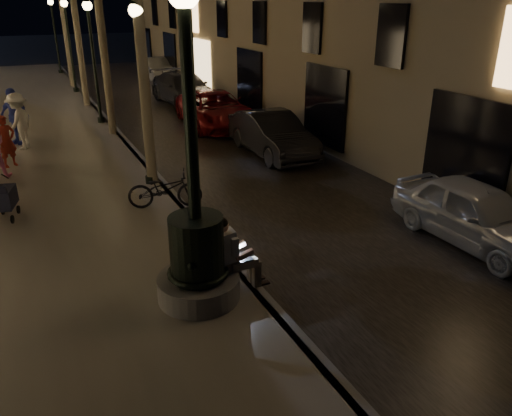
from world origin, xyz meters
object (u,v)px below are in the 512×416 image
car_rear (184,88)px  car_fifth (156,69)px  lamp_curb_d (54,25)px  car_second (272,134)px  car_third (215,109)px  pedestrian_red (7,141)px  lamp_curb_a (141,70)px  pedestrian_white (19,121)px  bicycle (165,189)px  pedestrian_blue (15,116)px  fountain_lamppost (197,244)px  seated_man_laptop (232,252)px  lamp_curb_b (92,45)px  stroller (4,198)px  lamp_curb_c (68,33)px  car_front (476,214)px

car_rear → car_fifth: car_rear is taller
lamp_curb_d → car_second: (4.56, -22.47, -2.52)m
car_third → pedestrian_red: 8.27m
lamp_curb_a → pedestrian_red: (-3.46, 3.28, -2.26)m
lamp_curb_a → car_fifth: size_ratio=1.18×
pedestrian_white → bicycle: pedestrian_white is taller
car_third → pedestrian_blue: (-7.44, -0.15, 0.46)m
fountain_lamppost → seated_man_laptop: 0.67m
lamp_curb_b → pedestrian_white: 4.64m
fountain_lamppost → car_third: 13.12m
seated_man_laptop → pedestrian_white: pedestrian_white is taller
stroller → car_second: size_ratio=0.24×
fountain_lamppost → stroller: fountain_lamppost is taller
lamp_curb_d → pedestrian_white: 19.17m
car_fifth → stroller: bearing=-114.4°
stroller → car_rear: (8.25, 12.28, 0.02)m
lamp_curb_d → car_fifth: 7.35m
lamp_curb_d → pedestrian_red: lamp_curb_d is taller
lamp_curb_c → car_rear: bearing=-45.5°
lamp_curb_a → pedestrian_red: bearing=136.5°
lamp_curb_c → pedestrian_blue: bearing=-107.4°
car_rear → stroller: bearing=-128.1°
stroller → car_rear: size_ratio=0.20×
lamp_curb_a → car_third: lamp_curb_a is taller
seated_man_laptop → car_second: seated_man_laptop is taller
lamp_curb_d → car_front: (5.50, -30.20, -2.56)m
seated_man_laptop → lamp_curb_d: bearing=89.8°
car_third → lamp_curb_a: bearing=-121.1°
pedestrian_blue → car_third: bearing=43.7°
car_rear → pedestrian_white: bearing=-145.7°
lamp_curb_d → car_rear: bearing=-70.0°
lamp_curb_d → pedestrian_white: size_ratio=2.57×
car_second → car_fifth: 18.35m
lamp_curb_c → car_third: (4.30, -9.88, -2.53)m
car_rear → car_fifth: size_ratio=1.26×
car_third → pedestrian_white: bearing=-168.8°
lamp_curb_d → pedestrian_blue: 18.42m
fountain_lamppost → car_second: fountain_lamppost is taller
stroller → car_front: (9.12, -5.21, -0.05)m
seated_man_laptop → bicycle: 4.14m
pedestrian_blue → bicycle: size_ratio=1.08×
car_third → bicycle: size_ratio=2.85×
stroller → bicycle: 3.63m
lamp_curb_a → pedestrian_white: bearing=120.3°
pedestrian_red → lamp_curb_c: bearing=43.4°
lamp_curb_d → car_third: 18.56m
lamp_curb_c → car_front: bearing=-76.1°
seated_man_laptop → lamp_curb_b: size_ratio=0.29×
fountain_lamppost → car_third: bearing=67.6°
fountain_lamppost → lamp_curb_b: bearing=87.1°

